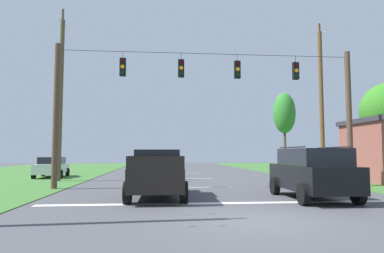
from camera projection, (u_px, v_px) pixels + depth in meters
ground_plane at (254, 220)px, 9.46m from camera, size 120.00×120.00×0.00m
stop_bar_stripe at (230, 203)px, 12.67m from camera, size 13.72×0.45×0.01m
lane_dash_0 at (208, 187)px, 18.63m from camera, size 2.50×0.15×0.01m
lane_dash_1 at (195, 179)px, 25.06m from camera, size 2.50×0.15×0.01m
lane_dash_2 at (188, 173)px, 32.02m from camera, size 2.50×0.15×0.01m
overhead_signal_span at (209, 107)px, 18.65m from camera, size 15.97×0.31×7.46m
pickup_truck at (157, 173)px, 14.49m from camera, size 2.34×5.42×1.95m
suv_black at (312, 172)px, 13.82m from camera, size 2.29×4.84×2.05m
distant_car_crossing_white at (52, 167)px, 26.10m from camera, size 2.31×4.44×1.52m
utility_pole_mid_right at (321, 101)px, 25.07m from camera, size 0.31×1.73×11.22m
utility_pole_near_left at (61, 96)px, 22.93m from camera, size 0.29×1.88×11.39m
tree_roadside_right at (284, 113)px, 38.18m from camera, size 2.40×2.40×8.40m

